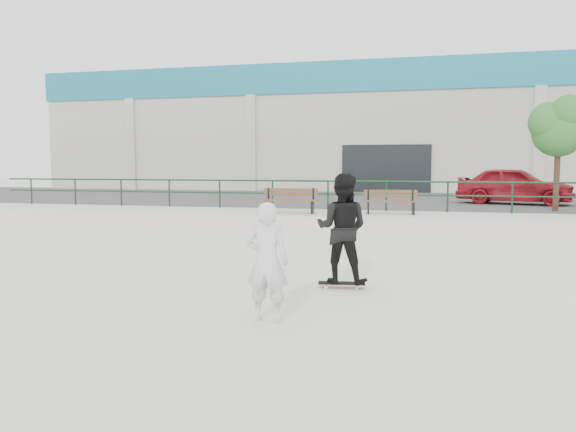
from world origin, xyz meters
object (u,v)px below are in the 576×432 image
(skateboard, at_px, (342,284))
(standing_skater, at_px, (342,228))
(bench_right, at_px, (391,202))
(tree, at_px, (560,125))
(bench_left, at_px, (290,201))
(seated_skater, at_px, (267,262))
(red_car, at_px, (515,185))

(skateboard, xyz_separation_m, standing_skater, (0.00, 0.00, 0.93))
(standing_skater, bearing_deg, bench_right, -87.53)
(tree, bearing_deg, standing_skater, -116.20)
(bench_right, bearing_deg, tree, 18.36)
(standing_skater, bearing_deg, bench_left, -66.58)
(skateboard, xyz_separation_m, seated_skater, (-0.65, -2.23, 0.72))
(tree, xyz_separation_m, red_car, (-0.89, 3.26, -2.14))
(tree, bearing_deg, bench_left, -160.47)
(red_car, bearing_deg, skateboard, 177.64)
(skateboard, distance_m, standing_skater, 0.93)
(tree, height_order, seated_skater, tree)
(bench_right, distance_m, seated_skater, 11.10)
(seated_skater, bearing_deg, skateboard, -106.68)
(red_car, distance_m, standing_skater, 15.36)
(skateboard, bearing_deg, bench_left, 99.52)
(bench_left, bearing_deg, seated_skater, -83.18)
(bench_right, distance_m, red_car, 7.32)
(bench_left, distance_m, standing_skater, 8.84)
(tree, bearing_deg, skateboard, -116.20)
(skateboard, relative_size, seated_skater, 0.51)
(bench_right, bearing_deg, standing_skater, -98.17)
(bench_left, relative_size, red_car, 0.42)
(red_car, bearing_deg, tree, -149.25)
(bench_left, bearing_deg, bench_right, 3.65)
(bench_left, xyz_separation_m, red_car, (7.66, 6.29, 0.34))
(bench_right, relative_size, skateboard, 2.16)
(seated_skater, bearing_deg, tree, -115.07)
(tree, relative_size, red_car, 0.88)
(skateboard, bearing_deg, red_car, 62.15)
(bench_right, height_order, skateboard, bench_right)
(bench_right, xyz_separation_m, seated_skater, (-0.87, -11.07, -0.09))
(standing_skater, bearing_deg, seated_skater, 77.59)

